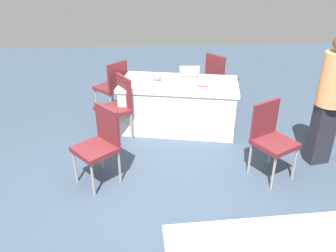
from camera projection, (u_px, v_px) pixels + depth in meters
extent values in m
plane|color=#3D4C60|center=(153.00, 203.00, 3.83)|extent=(14.40, 14.40, 0.00)
cube|color=silver|center=(179.00, 84.00, 5.17)|extent=(1.93, 1.22, 0.05)
cube|color=silver|center=(179.00, 107.00, 5.34)|extent=(1.85, 1.17, 0.71)
cylinder|color=#9E9993|center=(96.00, 102.00, 5.88)|extent=(0.03, 0.03, 0.43)
cylinder|color=#9E9993|center=(113.00, 95.00, 6.14)|extent=(0.03, 0.03, 0.43)
cylinder|color=#9E9993|center=(111.00, 107.00, 5.67)|extent=(0.03, 0.03, 0.43)
cylinder|color=#9E9993|center=(127.00, 100.00, 5.93)|extent=(0.03, 0.03, 0.43)
cube|color=maroon|center=(111.00, 88.00, 5.79)|extent=(0.62, 0.62, 0.06)
cube|color=maroon|center=(118.00, 76.00, 5.56)|extent=(0.31, 0.33, 0.45)
cylinder|color=#9E9993|center=(220.00, 87.00, 6.45)|extent=(0.03, 0.03, 0.46)
cylinder|color=#9E9993|center=(236.00, 93.00, 6.20)|extent=(0.03, 0.03, 0.46)
cylinder|color=#9E9993|center=(206.00, 92.00, 6.23)|extent=(0.03, 0.03, 0.46)
cylinder|color=#9E9993|center=(222.00, 98.00, 5.98)|extent=(0.03, 0.03, 0.46)
cube|color=maroon|center=(222.00, 79.00, 6.10)|extent=(0.62, 0.62, 0.06)
cube|color=maroon|center=(215.00, 68.00, 5.86)|extent=(0.29, 0.36, 0.45)
cylinder|color=#9E9993|center=(295.00, 164.00, 4.14)|extent=(0.03, 0.03, 0.44)
cylinder|color=#9E9993|center=(274.00, 173.00, 3.96)|extent=(0.03, 0.03, 0.44)
cylinder|color=#9E9993|center=(271.00, 150.00, 4.43)|extent=(0.03, 0.03, 0.44)
cylinder|color=#9E9993|center=(250.00, 159.00, 4.24)|extent=(0.03, 0.03, 0.44)
cube|color=maroon|center=(275.00, 143.00, 4.08)|extent=(0.60, 0.60, 0.06)
cube|color=maroon|center=(265.00, 118.00, 4.11)|extent=(0.38, 0.24, 0.45)
cylinder|color=#9E9993|center=(93.00, 180.00, 3.85)|extent=(0.03, 0.03, 0.43)
cylinder|color=#9E9993|center=(76.00, 167.00, 4.09)|extent=(0.03, 0.03, 0.43)
cylinder|color=#9E9993|center=(120.00, 167.00, 4.09)|extent=(0.03, 0.03, 0.43)
cylinder|color=#9E9993|center=(102.00, 155.00, 4.33)|extent=(0.03, 0.03, 0.43)
cube|color=maroon|center=(96.00, 149.00, 3.98)|extent=(0.62, 0.62, 0.06)
cube|color=maroon|center=(108.00, 125.00, 3.98)|extent=(0.31, 0.34, 0.45)
cylinder|color=#9E9993|center=(108.00, 133.00, 4.85)|extent=(0.03, 0.03, 0.43)
cylinder|color=#9E9993|center=(98.00, 123.00, 5.14)|extent=(0.03, 0.03, 0.43)
cylinder|color=#9E9993|center=(132.00, 126.00, 5.04)|extent=(0.03, 0.03, 0.43)
cylinder|color=#9E9993|center=(120.00, 117.00, 5.32)|extent=(0.03, 0.03, 0.43)
cube|color=maroon|center=(113.00, 110.00, 4.98)|extent=(0.60, 0.60, 0.06)
cube|color=maroon|center=(124.00, 91.00, 4.96)|extent=(0.24, 0.38, 0.45)
cube|color=#26262D|center=(322.00, 134.00, 4.41)|extent=(0.31, 0.23, 0.83)
cylinder|color=#F49E60|center=(335.00, 80.00, 4.07)|extent=(0.40, 0.40, 0.66)
cube|color=silver|center=(190.00, 80.00, 5.22)|extent=(0.33, 0.23, 0.02)
cube|color=#B7B7BC|center=(190.00, 71.00, 5.30)|extent=(0.32, 0.09, 0.19)
sphere|color=gray|center=(157.00, 77.00, 5.19)|extent=(0.13, 0.13, 0.13)
cube|color=red|center=(203.00, 86.00, 5.00)|extent=(0.18, 0.09, 0.01)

